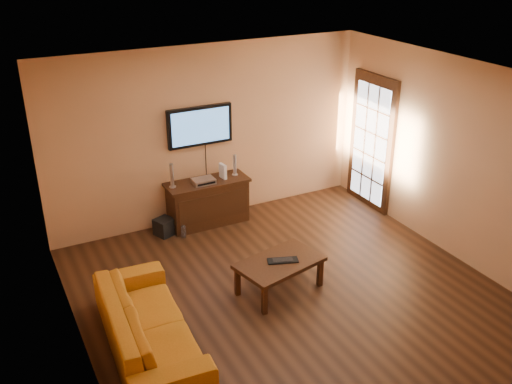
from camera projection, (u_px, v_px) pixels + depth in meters
ground_plane at (291, 294)px, 7.12m from camera, size 5.00×5.00×0.00m
room_walls at (268, 152)px, 6.92m from camera, size 5.00×5.00×5.00m
french_door at (371, 144)px, 9.08m from camera, size 0.07×1.02×2.22m
media_console at (208, 202)px, 8.72m from camera, size 1.27×0.48×0.71m
television at (200, 126)px, 8.40m from camera, size 1.00×0.08×0.59m
coffee_table at (280, 265)px, 7.06m from camera, size 1.16×0.84×0.42m
sofa at (148, 317)px, 6.03m from camera, size 0.74×2.14×0.82m
speaker_left at (172, 177)px, 8.31m from camera, size 0.10×0.10×0.37m
speaker_right at (235, 166)px, 8.74m from camera, size 0.09×0.09×0.33m
av_receiver at (203, 181)px, 8.49m from camera, size 0.33×0.23×0.07m
game_console at (223, 171)px, 8.64m from camera, size 0.06×0.17×0.23m
subwoofer at (164, 227)px, 8.48m from camera, size 0.33×0.33×0.25m
bottle at (183, 232)px, 8.40m from camera, size 0.07×0.07×0.21m
keyboard at (283, 260)px, 7.03m from camera, size 0.41×0.26×0.02m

